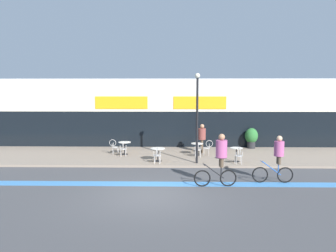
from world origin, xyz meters
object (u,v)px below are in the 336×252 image
(cafe_chair_1_near, at_px, (157,154))
(cafe_chair_3_near, at_px, (239,154))
(cafe_chair_0_near, at_px, (123,148))
(lamp_post, at_px, (197,111))
(bistro_table_0, at_px, (125,145))
(cyclist_0, at_px, (220,156))
(cafe_chair_0_side, at_px, (114,146))
(cafe_chair_2_near, at_px, (198,148))
(cyclist_1, at_px, (277,156))
(planter_pot, at_px, (251,137))
(bistro_table_3, at_px, (236,152))
(cafe_chair_2_side, at_px, (208,147))
(pedestrian_near_end, at_px, (202,136))
(bistro_table_1, at_px, (158,152))
(bistro_table_2, at_px, (197,147))

(cafe_chair_1_near, bearing_deg, cafe_chair_3_near, -86.97)
(cafe_chair_0_near, relative_size, lamp_post, 0.19)
(bistro_table_0, height_order, cyclist_0, cyclist_0)
(cafe_chair_0_side, height_order, cafe_chair_2_near, same)
(bistro_table_0, xyz_separation_m, cyclist_1, (7.37, -5.47, 0.50))
(cafe_chair_2_near, xyz_separation_m, planter_pot, (3.75, 3.01, 0.23))
(cafe_chair_3_near, bearing_deg, cyclist_0, 153.05)
(planter_pot, bearing_deg, bistro_table_3, -113.18)
(bistro_table_0, bearing_deg, cafe_chair_2_side, -1.94)
(planter_pot, distance_m, cyclist_0, 8.89)
(cyclist_0, distance_m, cyclist_1, 2.59)
(cafe_chair_3_near, bearing_deg, bistro_table_0, 64.04)
(cafe_chair_0_near, bearing_deg, cyclist_0, -144.85)
(lamp_post, height_order, cyclist_1, lamp_post)
(cafe_chair_1_near, height_order, pedestrian_near_end, pedestrian_near_end)
(bistro_table_3, xyz_separation_m, cafe_chair_1_near, (-4.24, -0.59, -0.02))
(cafe_chair_1_near, height_order, cyclist_1, cyclist_1)
(cafe_chair_0_near, relative_size, cafe_chair_2_side, 1.00)
(cyclist_1, bearing_deg, bistro_table_0, -35.37)
(cafe_chair_1_near, xyz_separation_m, cafe_chair_2_near, (2.25, 1.68, 0.00))
(cafe_chair_2_side, height_order, cyclist_0, cyclist_0)
(bistro_table_3, relative_size, cafe_chair_3_near, 0.84)
(cafe_chair_2_side, xyz_separation_m, planter_pot, (3.13, 2.40, 0.23))
(bistro_table_1, distance_m, cyclist_1, 6.44)
(cafe_chair_0_side, bearing_deg, lamp_post, -24.77)
(cafe_chair_0_side, bearing_deg, cafe_chair_3_near, -19.26)
(cafe_chair_0_near, bearing_deg, planter_pot, -77.16)
(bistro_table_0, height_order, bistro_table_3, bistro_table_3)
(bistro_table_3, xyz_separation_m, lamp_post, (-2.16, -0.39, 2.21))
(bistro_table_1, distance_m, bistro_table_2, 2.80)
(pedestrian_near_end, bearing_deg, lamp_post, 86.73)
(bistro_table_1, bearing_deg, cafe_chair_1_near, -90.42)
(planter_pot, relative_size, cyclist_1, 0.66)
(bistro_table_2, relative_size, bistro_table_3, 0.95)
(cafe_chair_0_side, bearing_deg, cafe_chair_0_near, -44.10)
(cafe_chair_2_near, relative_size, planter_pot, 0.67)
(cafe_chair_0_side, bearing_deg, bistro_table_2, -1.34)
(bistro_table_2, xyz_separation_m, cafe_chair_2_near, (0.00, -0.63, 0.01))
(cafe_chair_2_near, bearing_deg, cafe_chair_0_near, 86.97)
(cafe_chair_0_side, xyz_separation_m, planter_pot, (8.70, 2.23, 0.23))
(bistro_table_1, height_order, planter_pot, planter_pot)
(cafe_chair_3_near, bearing_deg, bistro_table_3, -3.88)
(cafe_chair_3_near, height_order, cyclist_1, cyclist_1)
(cyclist_1, height_order, pedestrian_near_end, cyclist_1)
(cyclist_1, bearing_deg, cafe_chair_2_side, -64.26)
(bistro_table_3, relative_size, cafe_chair_0_side, 0.84)
(bistro_table_2, xyz_separation_m, cafe_chair_0_side, (-4.95, 0.16, 0.01))
(bistro_table_3, xyz_separation_m, cyclist_1, (1.05, -3.59, 0.50))
(cafe_chair_2_side, bearing_deg, cafe_chair_3_near, 126.84)
(planter_pot, relative_size, cyclist_0, 0.61)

